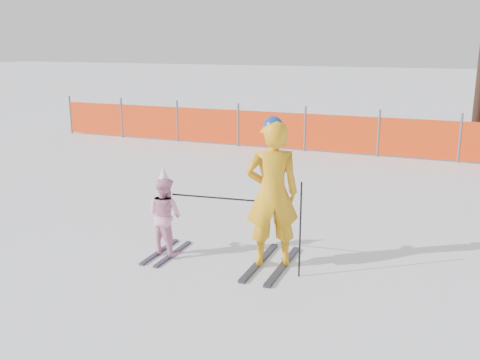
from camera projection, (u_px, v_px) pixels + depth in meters
name	position (u px, v px, depth m)	size (l,w,h in m)	color
ground	(227.00, 256.00, 7.64)	(120.00, 120.00, 0.00)	white
adult	(272.00, 193.00, 7.06)	(0.85, 1.38, 2.05)	black
child	(165.00, 215.00, 7.57)	(0.63, 1.01, 1.30)	black
ski_poles	(257.00, 213.00, 7.05)	(1.88, 0.21, 1.27)	black
safety_fence	(298.00, 131.00, 14.91)	(15.78, 0.06, 1.25)	#595960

